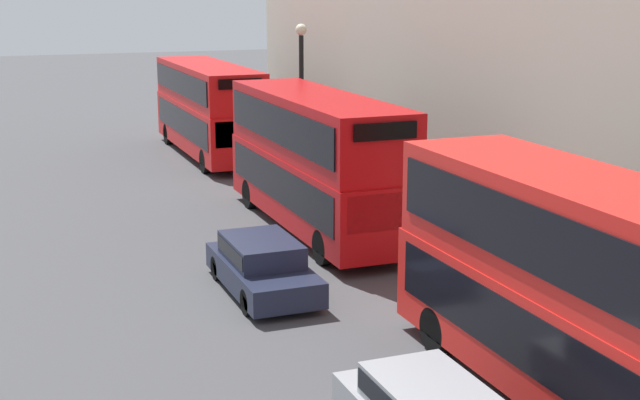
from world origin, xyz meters
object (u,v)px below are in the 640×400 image
(bus_second_in_queue, at_px, (316,156))
(car_hatchback, at_px, (262,264))
(bus_leading, at_px, (591,290))
(bus_third_in_queue, at_px, (208,106))
(pedestrian, at_px, (255,126))

(bus_second_in_queue, distance_m, car_hatchback, 6.34)
(bus_leading, relative_size, bus_second_in_queue, 0.99)
(bus_third_in_queue, bearing_deg, bus_leading, -90.00)
(bus_second_in_queue, bearing_deg, car_hatchback, -123.75)
(bus_third_in_queue, bearing_deg, car_hatchback, -100.27)
(bus_third_in_queue, distance_m, pedestrian, 4.07)
(pedestrian, bearing_deg, car_hatchback, -106.60)
(bus_second_in_queue, xyz_separation_m, bus_third_in_queue, (-0.00, 13.68, -0.08))
(bus_leading, height_order, bus_third_in_queue, bus_leading)
(pedestrian, bearing_deg, bus_second_in_queue, -100.27)
(pedestrian, bearing_deg, bus_leading, -95.61)
(bus_third_in_queue, height_order, car_hatchback, bus_third_in_queue)
(bus_leading, distance_m, bus_second_in_queue, 13.59)
(bus_second_in_queue, xyz_separation_m, car_hatchback, (-3.40, -5.09, -1.65))
(bus_leading, relative_size, car_hatchback, 2.30)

